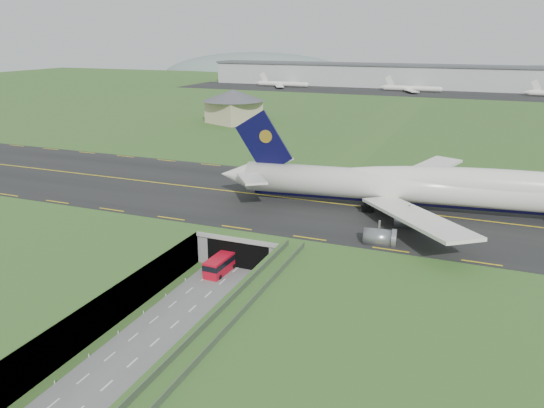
% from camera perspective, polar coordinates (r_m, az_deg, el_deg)
% --- Properties ---
extents(ground, '(900.00, 900.00, 0.00)m').
position_cam_1_polar(ground, '(89.01, -5.94, -8.94)').
color(ground, '#305321').
rests_on(ground, ground).
extents(airfield_deck, '(800.00, 800.00, 6.00)m').
position_cam_1_polar(airfield_deck, '(87.71, -6.00, -7.18)').
color(airfield_deck, gray).
rests_on(airfield_deck, ground).
extents(trench_road, '(12.00, 75.00, 0.20)m').
position_cam_1_polar(trench_road, '(83.19, -8.38, -10.98)').
color(trench_road, slate).
rests_on(trench_road, ground).
extents(taxiway, '(800.00, 44.00, 0.18)m').
position_cam_1_polar(taxiway, '(114.81, 1.63, 0.63)').
color(taxiway, black).
rests_on(taxiway, airfield_deck).
extents(tunnel_portal, '(17.00, 22.30, 6.00)m').
position_cam_1_polar(tunnel_portal, '(101.42, -1.61, -3.36)').
color(tunnel_portal, gray).
rests_on(tunnel_portal, ground).
extents(guideway, '(3.00, 53.00, 7.05)m').
position_cam_1_polar(guideway, '(67.10, -5.32, -13.26)').
color(guideway, '#A8A8A3').
rests_on(guideway, ground).
extents(jumbo_jet, '(92.02, 59.32, 19.76)m').
position_cam_1_polar(jumbo_jet, '(108.76, 17.76, 1.67)').
color(jumbo_jet, silver).
rests_on(jumbo_jet, ground).
extents(shuttle_tram, '(3.13, 7.55, 3.04)m').
position_cam_1_polar(shuttle_tram, '(93.24, -5.58, -6.50)').
color(shuttle_tram, red).
rests_on(shuttle_tram, ground).
extents(service_building, '(32.40, 32.40, 13.36)m').
position_cam_1_polar(service_building, '(215.72, -4.17, 10.76)').
color(service_building, tan).
rests_on(service_building, ground).
extents(cargo_terminal, '(320.00, 67.00, 15.60)m').
position_cam_1_polar(cargo_terminal, '(372.23, 16.50, 13.01)').
color(cargo_terminal, '#B2B2B2').
rests_on(cargo_terminal, ground).
extents(distant_hills, '(700.00, 91.00, 60.00)m').
position_cam_1_polar(distant_hills, '(502.55, 25.41, 11.03)').
color(distant_hills, slate).
rests_on(distant_hills, ground).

